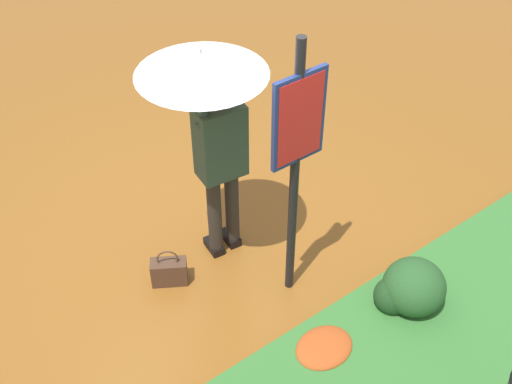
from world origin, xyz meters
TOP-DOWN VIEW (x-y plane):
  - ground_plane at (0.00, 0.00)m, footprint 18.00×18.00m
  - person_with_umbrella at (-0.04, 0.15)m, footprint 0.96×0.96m
  - info_sign_post at (-0.30, 0.84)m, footprint 0.44×0.07m
  - handbag at (0.49, 0.20)m, footprint 0.33×0.28m
  - shrub_cluster at (-0.93, 1.58)m, footprint 0.56×0.51m
  - leaf_pile_near_person at (-0.10, 1.52)m, footprint 0.47×0.38m

SIDE VIEW (x-z plane):
  - ground_plane at x=0.00m, z-range 0.00..0.00m
  - leaf_pile_near_person at x=-0.10m, z-range 0.00..0.10m
  - handbag at x=0.49m, z-range -0.06..0.31m
  - shrub_cluster at x=-0.93m, z-range -0.01..0.44m
  - info_sign_post at x=-0.30m, z-range 0.29..2.59m
  - person_with_umbrella at x=-0.04m, z-range 0.53..2.57m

